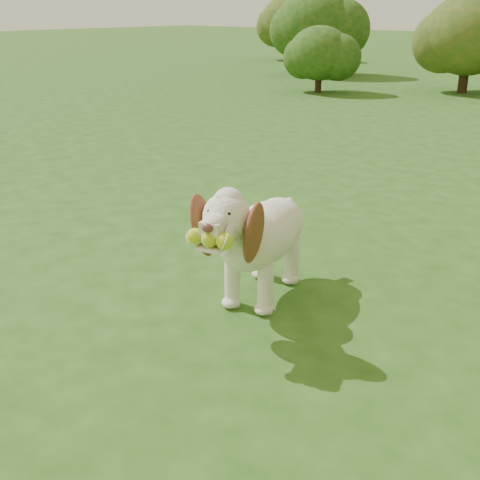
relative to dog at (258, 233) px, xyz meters
The scene contains 6 objects.
ground 0.68m from the dog, 65.86° to the left, with size 80.00×80.00×0.00m, color #254914.
dog is the anchor object (origin of this frame).
shrub_a 9.15m from the dog, 120.05° to the left, with size 1.21×1.21×1.25m.
shrub_g 16.86m from the dog, 123.96° to the left, with size 1.91×1.91×1.97m.
shrub_e 12.46m from the dog, 121.05° to the left, with size 1.94×1.94×2.01m.
shrub_b 9.93m from the dog, 103.69° to the left, with size 1.76×1.76×1.83m.
Camera 1 is at (1.65, -2.95, 1.56)m, focal length 45.00 mm.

